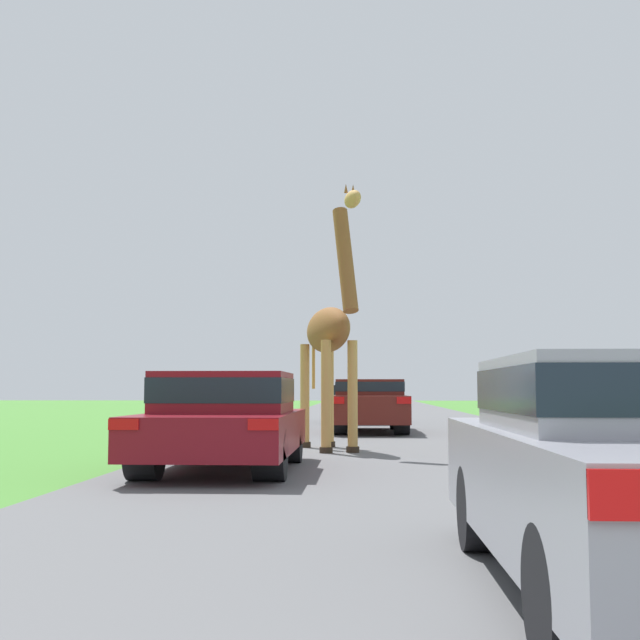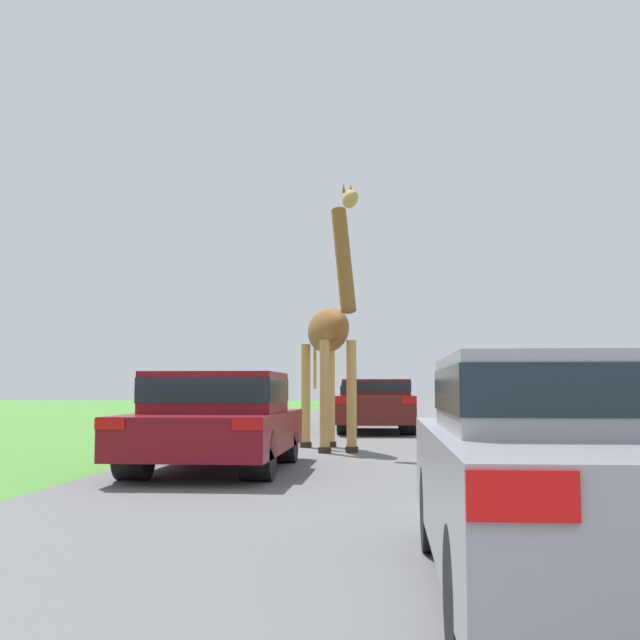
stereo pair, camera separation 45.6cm
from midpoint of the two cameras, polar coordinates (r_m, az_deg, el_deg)
The scene contains 6 objects.
road at distance 30.42m, azimuth 4.05°, elevation -7.06°, with size 8.39×120.00×0.00m.
giraffe_near_road at distance 15.00m, azimuth -0.16°, elevation -0.98°, with size 1.32×2.79×4.73m.
car_queue_right at distance 21.44m, azimuth 2.94°, elevation -5.96°, with size 1.94×4.59×1.39m.
car_queue_left at distance 11.40m, azimuth -7.93°, elevation -6.91°, with size 1.96×4.24×1.37m.
car_far_ahead at distance 27.49m, azimuth 2.07°, elevation -5.87°, with size 1.86×4.45×1.26m.
car_verge_right at distance 15.00m, azimuth 16.25°, elevation -6.41°, with size 1.86×4.34×1.30m.
Camera 1 is at (-0.76, -0.41, 1.13)m, focal length 45.00 mm.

